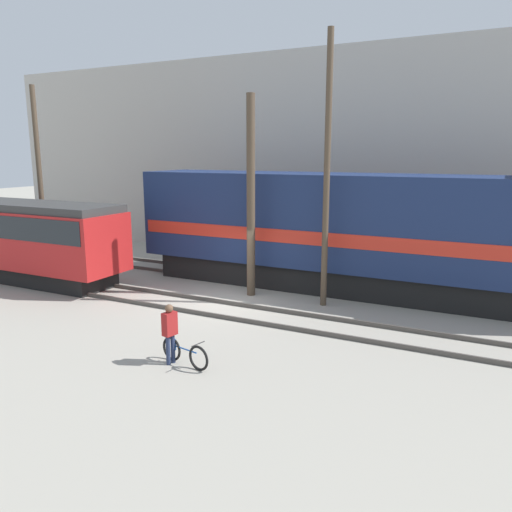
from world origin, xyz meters
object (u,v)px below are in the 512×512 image
Objects in this scene: streetcar at (24,236)px; utility_pole_center at (251,198)px; utility_pole_right at (327,173)px; person at (170,328)px; bicycle at (185,353)px; freight_locomotive at (354,231)px; utility_pole_left at (40,179)px.

utility_pole_center reaches higher than streetcar.
streetcar is at bearing -169.94° from utility_pole_right.
streetcar is 11.42m from person.
person is (-0.39, -0.07, 0.62)m from bicycle.
utility_pole_right reaches higher than freight_locomotive.
utility_pole_center is 3.02m from utility_pole_right.
freight_locomotive reaches higher than streetcar.
freight_locomotive is at bearing 77.79° from bicycle.
person is at bearing -105.72° from utility_pole_right.
streetcar is 5.91× the size of person.
utility_pole_right is (1.84, 6.53, 3.66)m from person.
freight_locomotive is at bearing 75.47° from person.
utility_pole_center is (-1.03, 6.53, 2.72)m from person.
freight_locomotive is at bearing 18.94° from streetcar.
bicycle is at bearing -102.21° from freight_locomotive.
streetcar reaches higher than bicycle.
utility_pole_left is 13.74m from utility_pole_right.
utility_pole_right is (13.73, -0.00, 0.49)m from utility_pole_left.
freight_locomotive is 10.94× the size of person.
person is 13.93m from utility_pole_left.
bicycle is 0.17× the size of utility_pole_right.
utility_pole_center is at bearing 13.01° from streetcar.
bicycle is at bearing -102.65° from utility_pole_right.
freight_locomotive reaches higher than person.
utility_pole_left reaches higher than bicycle.
freight_locomotive is 1.85× the size of streetcar.
bicycle is 14.38m from utility_pole_left.
utility_pole_center reaches higher than bicycle.
utility_pole_center is (9.49, 2.19, 1.78)m from streetcar.
bicycle is at bearing -27.76° from utility_pole_left.
utility_pole_left is (-1.37, 2.19, 2.23)m from streetcar.
person is at bearing -104.53° from freight_locomotive.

